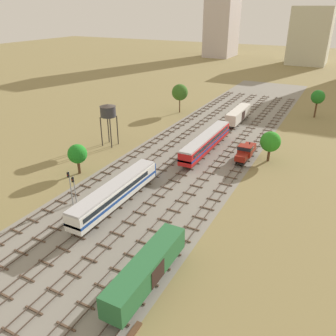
% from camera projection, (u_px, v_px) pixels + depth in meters
% --- Properties ---
extents(ground_plane, '(480.00, 480.00, 0.00)m').
position_uv_depth(ground_plane, '(185.00, 160.00, 70.98)').
color(ground_plane, olive).
extents(ballast_bed, '(25.76, 176.00, 0.01)m').
position_uv_depth(ballast_bed, '(185.00, 160.00, 70.98)').
color(ballast_bed, gray).
rests_on(ballast_bed, ground).
extents(track_far_left, '(2.40, 126.00, 0.29)m').
position_uv_depth(track_far_left, '(143.00, 149.00, 76.24)').
color(track_far_left, '#47382D').
rests_on(track_far_left, ground).
extents(track_left, '(2.40, 126.00, 0.29)m').
position_uv_depth(track_left, '(160.00, 152.00, 74.44)').
color(track_left, '#47382D').
rests_on(track_left, ground).
extents(track_centre_left, '(2.40, 126.00, 0.29)m').
position_uv_depth(track_centre_left, '(178.00, 156.00, 72.63)').
color(track_centre_left, '#47382D').
rests_on(track_centre_left, ground).
extents(track_centre, '(2.40, 126.00, 0.29)m').
position_uv_depth(track_centre, '(197.00, 160.00, 70.82)').
color(track_centre, '#47382D').
rests_on(track_centre, ground).
extents(track_centre_right, '(2.40, 126.00, 0.29)m').
position_uv_depth(track_centre_right, '(217.00, 164.00, 69.02)').
color(track_centre_right, '#47382D').
rests_on(track_centre_right, ground).
extents(track_right, '(2.40, 126.00, 0.29)m').
position_uv_depth(track_right, '(238.00, 168.00, 67.21)').
color(track_right, '#47382D').
rests_on(track_right, ground).
extents(freight_boxcar_right_nearest, '(2.87, 14.00, 3.60)m').
position_uv_depth(freight_boxcar_right_nearest, '(147.00, 269.00, 38.13)').
color(freight_boxcar_right_nearest, '#286638').
rests_on(freight_boxcar_right_nearest, ground).
extents(diesel_railcar_centre_left_near, '(2.96, 20.50, 3.80)m').
position_uv_depth(diesel_railcar_centre_left_near, '(116.00, 192.00, 53.58)').
color(diesel_railcar_centre_left_near, white).
rests_on(diesel_railcar_centre_left_near, ground).
extents(shunter_loco_right_mid, '(2.74, 8.46, 3.10)m').
position_uv_depth(shunter_loco_right_mid, '(246.00, 151.00, 70.11)').
color(shunter_loco_right_mid, maroon).
rests_on(shunter_loco_right_mid, ground).
extents(passenger_coach_centre_midfar, '(2.96, 22.00, 3.80)m').
position_uv_depth(passenger_coach_centre_midfar, '(206.00, 141.00, 73.58)').
color(passenger_coach_centre_midfar, red).
rests_on(passenger_coach_centre_midfar, ground).
extents(freight_boxcar_centre_far, '(2.87, 14.00, 3.60)m').
position_uv_depth(freight_boxcar_centre_far, '(238.00, 114.00, 92.46)').
color(freight_boxcar_centre_far, beige).
rests_on(freight_boxcar_centre_far, ground).
extents(water_tower, '(3.60, 3.60, 9.51)m').
position_uv_depth(water_tower, '(108.00, 111.00, 75.48)').
color(water_tower, '#2D2826').
rests_on(water_tower, ground).
extents(signal_post_nearest, '(0.28, 0.47, 5.89)m').
position_uv_depth(signal_post_nearest, '(70.00, 184.00, 53.54)').
color(signal_post_nearest, gray).
rests_on(signal_post_nearest, ground).
extents(signal_post_near, '(0.28, 0.47, 4.68)m').
position_uv_depth(signal_post_near, '(74.00, 186.00, 54.48)').
color(signal_post_near, gray).
rests_on(signal_post_near, ground).
extents(lineside_tree_0, '(3.77, 3.77, 7.79)m').
position_uv_depth(lineside_tree_0, '(318.00, 97.00, 95.79)').
color(lineside_tree_0, '#4C331E').
rests_on(lineside_tree_0, ground).
extents(lineside_tree_2, '(4.12, 4.12, 6.25)m').
position_uv_depth(lineside_tree_2, '(270.00, 142.00, 69.01)').
color(lineside_tree_2, '#4C331E').
rests_on(lineside_tree_2, ground).
extents(lineside_tree_3, '(3.62, 3.62, 5.80)m').
position_uv_depth(lineside_tree_3, '(77.00, 154.00, 63.82)').
color(lineside_tree_3, '#4C331E').
rests_on(lineside_tree_3, ground).
extents(lineside_tree_4, '(4.70, 4.70, 8.36)m').
position_uv_depth(lineside_tree_4, '(180.00, 92.00, 100.35)').
color(lineside_tree_4, '#4C331E').
rests_on(lineside_tree_4, ground).
extents(skyline_tower_0, '(16.03, 22.35, 56.03)m').
position_uv_depth(skyline_tower_0, '(223.00, 7.00, 205.76)').
color(skyline_tower_0, beige).
rests_on(skyline_tower_0, ground).
extents(skyline_tower_1, '(20.05, 20.57, 28.92)m').
position_uv_depth(skyline_tower_1, '(310.00, 36.00, 182.81)').
color(skyline_tower_1, beige).
rests_on(skyline_tower_1, ground).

